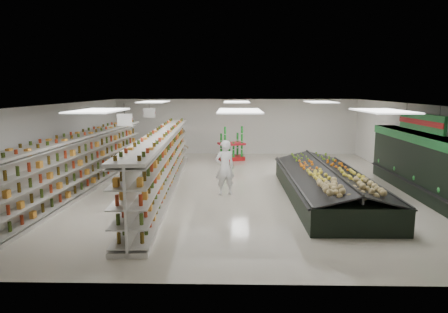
{
  "coord_description": "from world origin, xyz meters",
  "views": [
    {
      "loc": [
        -0.19,
        -15.26,
        3.76
      ],
      "look_at": [
        -0.53,
        0.36,
        1.12
      ],
      "focal_mm": 32.0,
      "sensor_mm": 36.0,
      "label": 1
    }
  ],
  "objects_px": {
    "gondola_left": "(83,164)",
    "soda_endcap": "(231,145)",
    "shopper_background": "(182,146)",
    "gondola_center": "(162,164)",
    "shopper_main": "(225,168)",
    "produce_island": "(327,184)"
  },
  "relations": [
    {
      "from": "gondola_center",
      "to": "gondola_left",
      "type": "bearing_deg",
      "value": 176.98
    },
    {
      "from": "gondola_center",
      "to": "shopper_background",
      "type": "bearing_deg",
      "value": 87.46
    },
    {
      "from": "gondola_left",
      "to": "produce_island",
      "type": "height_order",
      "value": "gondola_left"
    },
    {
      "from": "gondola_center",
      "to": "soda_endcap",
      "type": "bearing_deg",
      "value": 65.96
    },
    {
      "from": "gondola_center",
      "to": "shopper_background",
      "type": "distance_m",
      "value": 5.63
    },
    {
      "from": "shopper_main",
      "to": "produce_island",
      "type": "bearing_deg",
      "value": 151.61
    },
    {
      "from": "soda_endcap",
      "to": "shopper_background",
      "type": "height_order",
      "value": "shopper_background"
    },
    {
      "from": "shopper_main",
      "to": "shopper_background",
      "type": "height_order",
      "value": "shopper_main"
    },
    {
      "from": "shopper_main",
      "to": "shopper_background",
      "type": "bearing_deg",
      "value": -91.28
    },
    {
      "from": "gondola_left",
      "to": "shopper_background",
      "type": "bearing_deg",
      "value": 64.35
    },
    {
      "from": "gondola_center",
      "to": "shopper_main",
      "type": "xyz_separation_m",
      "value": [
        2.35,
        -0.63,
        -0.0
      ]
    },
    {
      "from": "shopper_background",
      "to": "produce_island",
      "type": "bearing_deg",
      "value": -149.78
    },
    {
      "from": "gondola_left",
      "to": "soda_endcap",
      "type": "height_order",
      "value": "gondola_left"
    },
    {
      "from": "soda_endcap",
      "to": "produce_island",
      "type": "bearing_deg",
      "value": -66.1
    },
    {
      "from": "shopper_background",
      "to": "gondola_left",
      "type": "bearing_deg",
      "value": 140.4
    },
    {
      "from": "gondola_center",
      "to": "produce_island",
      "type": "relative_size",
      "value": 1.63
    },
    {
      "from": "soda_endcap",
      "to": "gondola_left",
      "type": "bearing_deg",
      "value": -130.91
    },
    {
      "from": "shopper_background",
      "to": "gondola_center",
      "type": "bearing_deg",
      "value": 168.72
    },
    {
      "from": "soda_endcap",
      "to": "shopper_main",
      "type": "xyz_separation_m",
      "value": [
        -0.22,
        -7.11,
        0.18
      ]
    },
    {
      "from": "gondola_left",
      "to": "soda_endcap",
      "type": "distance_m",
      "value": 8.53
    },
    {
      "from": "gondola_left",
      "to": "shopper_background",
      "type": "relative_size",
      "value": 6.86
    },
    {
      "from": "shopper_main",
      "to": "gondola_center",
      "type": "bearing_deg",
      "value": -36.86
    }
  ]
}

